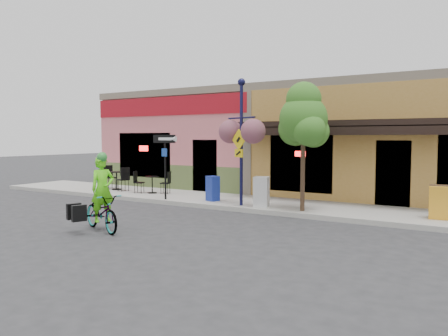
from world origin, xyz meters
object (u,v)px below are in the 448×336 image
(building, at_px, (309,141))
(cyclist_rider, at_px, (103,199))
(one_way_sign, at_px, (165,167))
(newspaper_box_grey, at_px, (261,192))
(bicycle, at_px, (102,212))
(lamp_post, at_px, (241,142))
(newspaper_box_blue, at_px, (213,188))
(street_tree, at_px, (303,146))

(building, height_order, cyclist_rider, building)
(building, xyz_separation_m, one_way_sign, (-2.93, -6.76, -0.93))
(building, distance_m, one_way_sign, 7.42)
(building, xyz_separation_m, newspaper_box_grey, (0.83, -6.54, -1.61))
(bicycle, relative_size, one_way_sign, 0.78)
(building, distance_m, lamp_post, 6.58)
(bicycle, distance_m, cyclist_rider, 0.36)
(bicycle, xyz_separation_m, newspaper_box_blue, (0.11, 5.09, 0.11))
(newspaper_box_blue, bearing_deg, lamp_post, 4.44)
(building, relative_size, bicycle, 9.98)
(newspaper_box_blue, bearing_deg, one_way_sign, -140.85)
(newspaper_box_grey, bearing_deg, street_tree, -14.07)
(bicycle, distance_m, lamp_post, 5.23)
(lamp_post, bearing_deg, bicycle, -86.55)
(building, xyz_separation_m, bicycle, (-1.37, -11.28, -1.77))
(building, xyz_separation_m, lamp_post, (0.11, -6.58, -0.02))
(cyclist_rider, xyz_separation_m, newspaper_box_blue, (0.06, 5.09, -0.24))
(bicycle, height_order, lamp_post, lamp_post)
(bicycle, xyz_separation_m, lamp_post, (1.48, 4.70, 1.76))
(newspaper_box_grey, bearing_deg, bicycle, -128.37)
(bicycle, xyz_separation_m, cyclist_rider, (0.05, 0.00, 0.35))
(bicycle, height_order, cyclist_rider, cyclist_rider)
(building, xyz_separation_m, street_tree, (2.24, -6.55, -0.12))
(newspaper_box_grey, distance_m, street_tree, 2.05)
(street_tree, bearing_deg, one_way_sign, -177.74)
(building, height_order, bicycle, building)
(newspaper_box_blue, bearing_deg, building, 98.93)
(one_way_sign, xyz_separation_m, newspaper_box_blue, (1.67, 0.57, -0.73))
(lamp_post, height_order, one_way_sign, lamp_post)
(cyclist_rider, xyz_separation_m, one_way_sign, (-1.62, 4.52, 0.49))
(newspaper_box_blue, distance_m, street_tree, 3.84)
(one_way_sign, distance_m, newspaper_box_grey, 3.83)
(newspaper_box_blue, distance_m, newspaper_box_grey, 2.12)
(lamp_post, bearing_deg, street_tree, 21.70)
(cyclist_rider, xyz_separation_m, newspaper_box_grey, (2.15, 4.74, -0.19))
(bicycle, relative_size, newspaper_box_grey, 1.86)
(bicycle, bearing_deg, street_tree, -17.22)
(building, bearing_deg, lamp_post, -89.03)
(street_tree, bearing_deg, newspaper_box_grey, 179.42)
(lamp_post, height_order, street_tree, lamp_post)
(newspaper_box_blue, bearing_deg, cyclist_rider, -70.22)
(newspaper_box_grey, relative_size, street_tree, 0.25)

